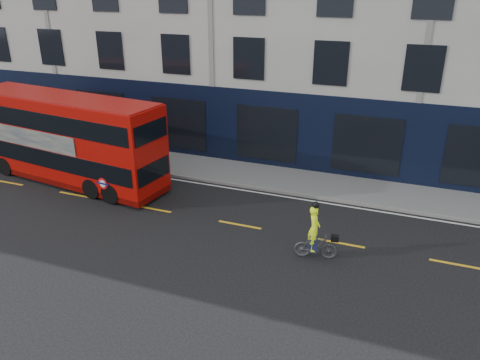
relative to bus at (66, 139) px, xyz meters
The scene contains 8 objects.
ground 6.37m from the bus, 28.48° to the right, with size 120.00×120.00×0.00m, color black.
pavement 6.74m from the bus, 34.55° to the left, with size 60.00×3.00×0.12m, color slate.
kerb 6.06m from the bus, 22.03° to the left, with size 60.00×0.12×0.13m, color gray.
building_terrace 12.58m from the bus, 62.36° to the left, with size 50.00×10.07×15.00m.
road_edge_line 5.98m from the bus, 19.17° to the left, with size 58.00×0.10×0.01m, color silver.
lane_dashes 5.85m from the bus, 14.49° to the right, with size 58.00×0.12×0.01m, color gold, non-canonical shape.
bus is the anchor object (origin of this frame).
cyclist 12.92m from the bus, 11.95° to the right, with size 1.55×0.72×2.17m.
Camera 1 is at (9.87, -13.89, 8.95)m, focal length 35.00 mm.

